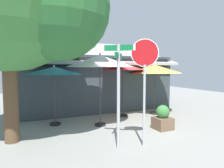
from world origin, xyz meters
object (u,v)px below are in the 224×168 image
(patio_umbrella_teal_left, at_px, (54,71))
(sidewalk_planter, at_px, (163,118))
(street_sign_post, at_px, (119,86))
(patio_umbrella_ivory_center, at_px, (100,61))
(patio_umbrella_mustard_far_right, at_px, (155,69))
(patio_umbrella_crimson_right, at_px, (123,67))
(stop_sign, at_px, (145,72))

(patio_umbrella_teal_left, height_order, sidewalk_planter, patio_umbrella_teal_left)
(street_sign_post, height_order, sidewalk_planter, street_sign_post)
(patio_umbrella_ivory_center, height_order, patio_umbrella_mustard_far_right, patio_umbrella_ivory_center)
(patio_umbrella_mustard_far_right, relative_size, sidewalk_planter, 2.89)
(patio_umbrella_crimson_right, height_order, sidewalk_planter, patio_umbrella_crimson_right)
(patio_umbrella_mustard_far_right, bearing_deg, sidewalk_planter, -118.78)
(patio_umbrella_crimson_right, bearing_deg, sidewalk_planter, -79.67)
(stop_sign, xyz_separation_m, patio_umbrella_teal_left, (-2.06, 3.32, -0.01))
(street_sign_post, distance_m, patio_umbrella_teal_left, 3.44)
(patio_umbrella_teal_left, xyz_separation_m, patio_umbrella_ivory_center, (1.63, -0.83, 0.39))
(patio_umbrella_crimson_right, distance_m, sidewalk_planter, 3.11)
(patio_umbrella_crimson_right, distance_m, patio_umbrella_mustard_far_right, 1.67)
(sidewalk_planter, bearing_deg, patio_umbrella_crimson_right, 100.33)
(street_sign_post, xyz_separation_m, sidewalk_planter, (2.29, 0.94, -1.38))
(patio_umbrella_ivory_center, height_order, patio_umbrella_crimson_right, patio_umbrella_ivory_center)
(stop_sign, bearing_deg, street_sign_post, 167.40)
(street_sign_post, distance_m, sidewalk_planter, 2.83)
(street_sign_post, bearing_deg, sidewalk_planter, 22.24)
(patio_umbrella_ivory_center, bearing_deg, sidewalk_planter, -35.10)
(street_sign_post, distance_m, patio_umbrella_mustard_far_right, 4.74)
(patio_umbrella_teal_left, bearing_deg, patio_umbrella_mustard_far_right, 0.06)
(patio_umbrella_mustard_far_right, distance_m, sidewalk_planter, 3.13)
(patio_umbrella_teal_left, height_order, patio_umbrella_crimson_right, patio_umbrella_crimson_right)
(street_sign_post, xyz_separation_m, patio_umbrella_ivory_center, (0.32, 2.32, 0.76))
(street_sign_post, relative_size, stop_sign, 0.94)
(street_sign_post, height_order, patio_umbrella_ivory_center, street_sign_post)
(stop_sign, distance_m, sidewalk_planter, 2.60)
(stop_sign, xyz_separation_m, patio_umbrella_ivory_center, (-0.42, 2.49, 0.38))
(patio_umbrella_crimson_right, bearing_deg, patio_umbrella_teal_left, -176.58)
(patio_umbrella_mustard_far_right, bearing_deg, stop_sign, -129.81)
(patio_umbrella_crimson_right, xyz_separation_m, sidewalk_planter, (0.44, -2.41, -1.93))
(stop_sign, relative_size, patio_umbrella_mustard_far_right, 1.18)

